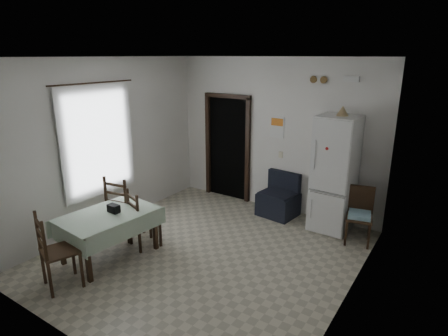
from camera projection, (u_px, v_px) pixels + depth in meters
ground at (206, 254)px, 5.75m from camera, size 4.50×4.50×0.00m
ceiling at (203, 57)px, 4.90m from camera, size 4.20×4.50×0.02m
wall_back at (275, 136)px, 7.12m from camera, size 4.20×0.02×2.90m
wall_front at (63, 218)px, 3.53m from camera, size 4.20×0.02×2.90m
wall_left at (106, 144)px, 6.43m from camera, size 0.02×4.50×2.90m
wall_right at (355, 192)px, 4.22m from camera, size 0.02×4.50×2.90m
doorway at (233, 146)px, 7.95m from camera, size 1.06×0.52×2.22m
window_recess at (94, 140)px, 6.27m from camera, size 0.10×1.20×1.60m
curtain at (99, 141)px, 6.21m from camera, size 0.02×1.45×1.85m
curtain_rod at (93, 83)px, 5.93m from camera, size 0.02×1.60×0.02m
calendar at (277, 127)px, 7.03m from camera, size 0.28×0.02×0.40m
calendar_image at (277, 122)px, 7.00m from camera, size 0.24×0.01×0.14m
light_switch at (281, 155)px, 7.13m from camera, size 0.08×0.02×0.12m
vent_left at (314, 79)px, 6.43m from camera, size 0.12×0.03×0.12m
vent_right at (324, 80)px, 6.33m from camera, size 0.12×0.03×0.12m
emergency_light at (352, 79)px, 6.05m from camera, size 0.25×0.07×0.09m
fridge at (335, 174)px, 6.31m from camera, size 0.67×0.67×1.99m
tan_cone at (343, 111)px, 5.98m from camera, size 0.20×0.20×0.16m
navy_seat at (278, 195)px, 7.02m from camera, size 0.73×0.72×0.80m
corner_chair at (359, 216)px, 5.96m from camera, size 0.47×0.47×0.92m
dining_table at (110, 235)px, 5.58m from camera, size 1.02×1.43×0.70m
black_bag at (114, 208)px, 5.51m from camera, size 0.19×0.11×0.12m
dining_chair_far_left at (125, 206)px, 6.16m from camera, size 0.53×0.53×1.08m
dining_chair_far_right at (144, 218)px, 5.87m from camera, size 0.52×0.52×0.95m
dining_chair_near_head at (60, 250)px, 4.81m from camera, size 0.57×0.57×1.05m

